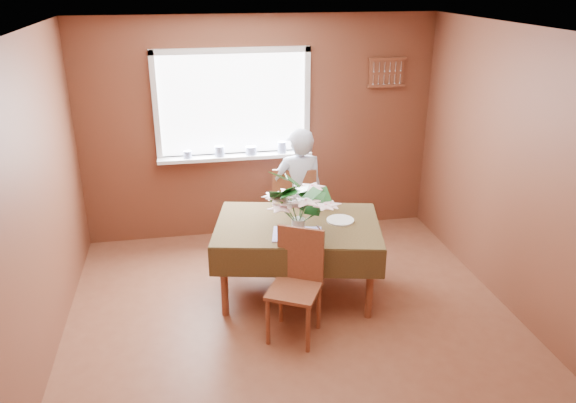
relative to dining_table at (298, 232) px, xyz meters
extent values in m
plane|color=brown|center=(-0.13, -0.76, -0.65)|extent=(4.50, 4.50, 0.00)
plane|color=white|center=(-0.13, -0.76, 1.85)|extent=(4.50, 4.50, 0.00)
plane|color=brown|center=(-0.13, 1.49, 0.60)|extent=(4.00, 0.00, 4.00)
plane|color=brown|center=(-2.13, -0.76, 0.60)|extent=(0.00, 4.50, 4.50)
plane|color=brown|center=(1.87, -0.76, 0.60)|extent=(0.00, 4.50, 4.50)
cube|color=white|center=(-0.43, 1.48, 0.90)|extent=(1.60, 0.01, 1.10)
cube|color=white|center=(-0.43, 1.46, 1.48)|extent=(1.72, 0.06, 0.06)
cube|color=white|center=(-0.43, 1.46, 0.32)|extent=(1.72, 0.06, 0.06)
cube|color=white|center=(-1.26, 1.46, 0.90)|extent=(0.06, 0.06, 1.22)
cube|color=white|center=(0.40, 1.46, 0.90)|extent=(0.06, 0.06, 1.22)
cube|color=white|center=(-0.43, 1.39, 0.33)|extent=(1.72, 0.20, 0.04)
cylinder|color=white|center=(-0.96, 1.37, 0.39)|extent=(0.09, 0.09, 0.08)
cylinder|color=white|center=(-0.61, 1.37, 0.41)|extent=(0.11, 0.11, 0.12)
cylinder|color=white|center=(-0.25, 1.37, 0.40)|extent=(0.12, 0.12, 0.09)
cylinder|color=white|center=(0.10, 1.37, 0.42)|extent=(0.10, 0.10, 0.13)
cube|color=brown|center=(1.32, 1.47, 1.20)|extent=(0.40, 0.03, 0.30)
cube|color=brown|center=(1.32, 1.45, 1.35)|extent=(0.44, 0.04, 0.03)
cube|color=brown|center=(1.32, 1.45, 1.05)|extent=(0.44, 0.04, 0.03)
cylinder|color=brown|center=(-0.72, -0.26, -0.31)|extent=(0.07, 0.07, 0.68)
cylinder|color=brown|center=(0.55, -0.53, -0.31)|extent=(0.07, 0.07, 0.68)
cylinder|color=brown|center=(-0.54, 0.54, -0.31)|extent=(0.07, 0.07, 0.68)
cylinder|color=brown|center=(0.72, 0.26, -0.31)|extent=(0.07, 0.07, 0.68)
cube|color=brown|center=(0.00, 0.00, 0.06)|extent=(1.62, 1.25, 0.04)
cube|color=#332612|center=(0.00, 0.00, 0.08)|extent=(1.69, 1.32, 0.01)
cube|color=#332612|center=(-0.11, -0.50, -0.06)|extent=(1.47, 0.33, 0.27)
cube|color=#332612|center=(0.11, 0.50, -0.06)|extent=(1.47, 0.33, 0.27)
cube|color=#332612|center=(-0.74, 0.16, -0.06)|extent=(0.23, 1.00, 0.27)
cube|color=#332612|center=(0.74, -0.16, -0.06)|extent=(0.23, 1.00, 0.27)
cube|color=#4763CA|center=(-0.05, -0.23, 0.09)|extent=(0.49, 0.40, 0.01)
cylinder|color=brown|center=(0.36, 0.99, -0.41)|extent=(0.04, 0.04, 0.48)
cylinder|color=brown|center=(-0.01, 1.07, -0.41)|extent=(0.04, 0.04, 0.48)
cylinder|color=brown|center=(0.29, 0.61, -0.41)|extent=(0.04, 0.04, 0.48)
cylinder|color=brown|center=(-0.09, 0.69, -0.41)|extent=(0.04, 0.04, 0.48)
cube|color=brown|center=(0.14, 0.84, -0.15)|extent=(0.53, 0.53, 0.03)
cube|color=brown|center=(0.10, 0.64, 0.13)|extent=(0.44, 0.12, 0.53)
cylinder|color=brown|center=(-0.40, -0.76, -0.43)|extent=(0.04, 0.04, 0.43)
cylinder|color=brown|center=(-0.10, -0.92, -0.43)|extent=(0.04, 0.04, 0.43)
cylinder|color=brown|center=(-0.24, -0.46, -0.43)|extent=(0.04, 0.04, 0.43)
cylinder|color=brown|center=(0.06, -0.62, -0.43)|extent=(0.04, 0.04, 0.43)
cube|color=brown|center=(-0.17, -0.69, -0.20)|extent=(0.54, 0.54, 0.03)
cube|color=brown|center=(-0.08, -0.53, 0.05)|extent=(0.37, 0.22, 0.48)
imported|color=white|center=(0.15, 0.68, 0.08)|extent=(0.54, 0.37, 1.46)
cylinder|color=white|center=(-0.04, -0.22, 0.16)|extent=(0.12, 0.12, 0.15)
cylinder|color=#33662D|center=(-0.04, -0.22, 0.28)|extent=(0.07, 0.07, 0.11)
cylinder|color=white|center=(0.40, -0.02, 0.09)|extent=(0.29, 0.29, 0.01)
cube|color=silver|center=(0.17, -0.20, 0.10)|extent=(0.03, 0.20, 0.00)
camera|label=1|loc=(-0.97, -4.64, 2.24)|focal=35.00mm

